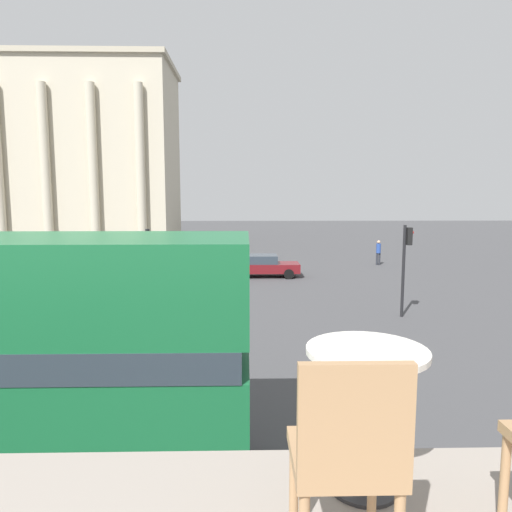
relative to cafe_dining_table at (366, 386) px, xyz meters
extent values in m
cylinder|color=black|center=(-1.95, 6.19, -3.30)|extent=(0.99, 0.22, 0.99)
cylinder|color=black|center=(-1.95, 3.66, -3.30)|extent=(0.99, 0.22, 0.99)
cylinder|color=#2D2D30|center=(0.00, 0.00, -0.53)|extent=(0.36, 0.36, 0.02)
cylinder|color=#2D2D30|center=(0.00, 0.00, -0.18)|extent=(0.07, 0.07, 0.68)
cylinder|color=silver|center=(0.00, 0.00, 0.18)|extent=(0.60, 0.60, 0.03)
cylinder|color=#A87F56|center=(-0.39, -0.33, -0.32)|extent=(0.04, 0.04, 0.44)
cylinder|color=#A87F56|center=(-0.05, -0.33, -0.32)|extent=(0.04, 0.04, 0.44)
cube|color=#A87F56|center=(-0.22, -0.50, -0.07)|extent=(0.40, 0.40, 0.05)
cube|color=#A87F56|center=(-0.22, -0.68, 0.16)|extent=(0.40, 0.04, 0.42)
cylinder|color=#A87F56|center=(0.55, -0.30, -0.32)|extent=(0.04, 0.04, 0.44)
cube|color=beige|center=(-19.33, 47.10, 5.28)|extent=(22.08, 10.18, 18.15)
cube|color=#B7AD93|center=(-19.33, 47.10, 14.60)|extent=(22.68, 10.78, 0.50)
cylinder|color=beige|center=(-19.33, 41.56, 3.92)|extent=(0.90, 0.90, 15.42)
cylinder|color=beige|center=(-14.91, 41.56, 3.92)|extent=(0.90, 0.90, 15.42)
cylinder|color=beige|center=(-10.50, 41.56, 3.92)|extent=(0.90, 0.90, 15.42)
cylinder|color=black|center=(-3.33, 10.54, -1.84)|extent=(0.12, 0.12, 3.91)
cube|color=black|center=(-3.15, 10.54, -0.34)|extent=(0.20, 0.24, 0.70)
sphere|color=green|center=(-3.04, 10.54, -0.19)|extent=(0.14, 0.14, 0.14)
cylinder|color=black|center=(5.72, 15.76, -1.93)|extent=(0.12, 0.12, 3.72)
cube|color=black|center=(5.90, 15.76, -0.52)|extent=(0.20, 0.24, 0.70)
sphere|color=red|center=(6.01, 15.76, -0.37)|extent=(0.14, 0.14, 0.14)
cylinder|color=black|center=(1.97, 26.40, -3.49)|extent=(0.60, 0.18, 0.60)
cylinder|color=black|center=(1.97, 24.65, -3.49)|extent=(0.60, 0.18, 0.60)
cylinder|color=black|center=(-0.83, 26.40, -3.49)|extent=(0.60, 0.18, 0.60)
cylinder|color=black|center=(-0.83, 24.65, -3.49)|extent=(0.60, 0.18, 0.60)
cube|color=maroon|center=(0.57, 25.53, -3.22)|extent=(4.20, 1.75, 0.55)
cube|color=#2D3842|center=(0.37, 25.53, -2.69)|extent=(1.89, 1.61, 0.50)
cylinder|color=#282B33|center=(8.93, 30.45, -3.36)|extent=(0.14, 0.14, 0.87)
cylinder|color=#282B33|center=(9.11, 30.45, -3.36)|extent=(0.14, 0.14, 0.87)
cylinder|color=#284799|center=(9.02, 30.45, -2.58)|extent=(0.32, 0.32, 0.69)
sphere|color=tan|center=(9.02, 30.45, -2.12)|extent=(0.24, 0.24, 0.24)
cylinder|color=#282B33|center=(-9.60, 18.80, -3.37)|extent=(0.14, 0.14, 0.85)
cylinder|color=#282B33|center=(-9.42, 18.80, -3.37)|extent=(0.14, 0.14, 0.85)
cylinder|color=silver|center=(-9.51, 18.80, -2.61)|extent=(0.32, 0.32, 0.67)
sphere|color=tan|center=(-9.51, 18.80, -2.16)|extent=(0.23, 0.23, 0.23)
camera|label=1|loc=(-0.60, -2.15, 0.92)|focal=32.00mm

